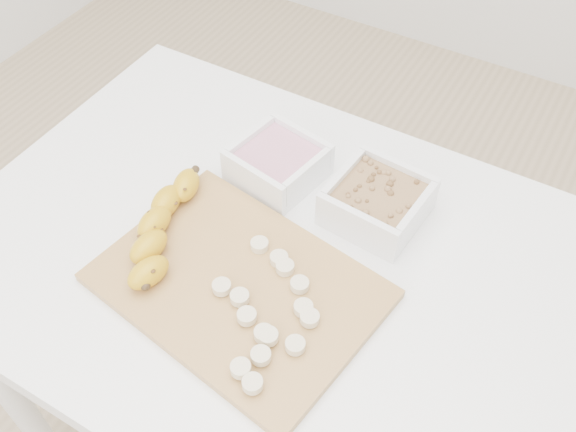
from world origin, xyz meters
The scene contains 6 objects.
table centered at (0.00, 0.00, 0.65)m, with size 1.00×0.70×0.75m.
bowl_yogurt centered at (-0.09, 0.14, 0.78)m, with size 0.15×0.15×0.06m.
bowl_granola centered at (0.09, 0.15, 0.78)m, with size 0.15×0.15×0.07m.
cutting_board centered at (-0.02, -0.08, 0.76)m, with size 0.39×0.28×0.01m, color #BC884A.
banana centered at (-0.16, -0.07, 0.78)m, with size 0.06×0.23×0.04m, color #BF8E10, non-canonical shape.
banana_slices centered at (0.05, -0.11, 0.77)m, with size 0.16×0.22×0.02m.
Camera 1 is at (0.31, -0.50, 1.52)m, focal length 40.00 mm.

